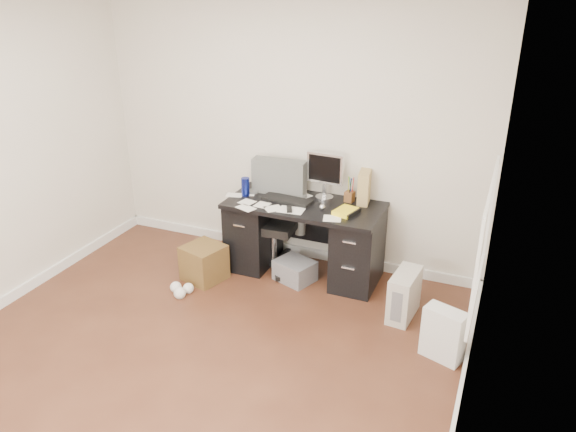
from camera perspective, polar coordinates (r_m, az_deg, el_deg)
name	(u,v)px	position (r m, az deg, el deg)	size (l,w,h in m)	color
ground	(192,361)	(4.59, -9.75, -14.28)	(4.00, 4.00, 0.00)	#422115
room_shell	(181,157)	(3.82, -10.81, 5.89)	(4.02, 4.02, 2.71)	beige
desk	(304,236)	(5.52, 1.64, -2.08)	(1.50, 0.70, 0.75)	black
loose_papers	(283,202)	(5.40, -0.50, 1.41)	(1.10, 0.60, 0.00)	white
lcd_monitor	(325,176)	(5.44, 3.77, 4.11)	(0.37, 0.21, 0.47)	silver
keyboard	(287,200)	(5.43, -0.09, 1.67)	(0.49, 0.17, 0.03)	black
computer_mouse	(322,207)	(5.23, 3.49, 0.91)	(0.06, 0.06, 0.06)	silver
travel_mug	(245,187)	(5.55, -4.35, 2.98)	(0.08, 0.08, 0.18)	navy
white_binder	(262,175)	(5.73, -2.66, 4.23)	(0.11, 0.25, 0.28)	white
magazine_file	(364,187)	(5.40, 7.78, 2.97)	(0.14, 0.27, 0.32)	#A2834E
pen_cup	(350,190)	(5.41, 6.30, 2.68)	(0.10, 0.10, 0.25)	brown
yellow_book	(346,212)	(5.17, 5.93, 0.45)	(0.18, 0.23, 0.04)	yellow
paper_remote	(291,209)	(5.22, 0.33, 0.69)	(0.24, 0.19, 0.02)	white
office_chair	(273,218)	(5.56, -1.51, -0.20)	(0.62, 0.62, 1.10)	#4D4F4D
pc_tower	(404,295)	(5.02, 11.72, -7.85)	(0.19, 0.42, 0.42)	#AFAA9E
shopping_bag	(444,334)	(4.59, 15.52, -11.50)	(0.32, 0.23, 0.43)	silver
wicker_basket	(204,263)	(5.56, -8.51, -4.71)	(0.35, 0.35, 0.35)	#462E15
desk_printer	(295,270)	(5.52, 0.71, -5.55)	(0.35, 0.29, 0.21)	slate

